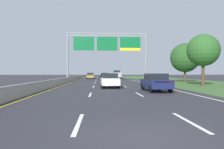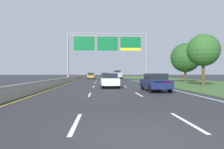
# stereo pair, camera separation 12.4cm
# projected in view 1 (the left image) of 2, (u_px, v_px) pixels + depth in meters

# --- Properties ---
(ground_plane) EXTENTS (220.00, 220.00, 0.00)m
(ground_plane) POSITION_uv_depth(u_px,v_px,m) (106.00, 81.00, 40.55)
(ground_plane) COLOR #2B2B30
(lane_striping) EXTENTS (11.96, 106.00, 0.01)m
(lane_striping) POSITION_uv_depth(u_px,v_px,m) (106.00, 81.00, 40.09)
(lane_striping) COLOR white
(lane_striping) RESTS_ON ground
(grass_verge_right) EXTENTS (14.00, 110.00, 0.02)m
(grass_verge_right) POSITION_uv_depth(u_px,v_px,m) (178.00, 81.00, 41.38)
(grass_verge_right) COLOR #3D602D
(grass_verge_right) RESTS_ON ground
(median_barrier_concrete) EXTENTS (0.60, 110.00, 0.85)m
(median_barrier_concrete) POSITION_uv_depth(u_px,v_px,m) (70.00, 79.00, 40.15)
(median_barrier_concrete) COLOR #99968E
(median_barrier_concrete) RESTS_ON ground
(overhead_sign_gantry) EXTENTS (15.06, 0.42, 9.17)m
(overhead_sign_gantry) POSITION_uv_depth(u_px,v_px,m) (107.00, 46.00, 39.93)
(overhead_sign_gantry) COLOR gray
(overhead_sign_gantry) RESTS_ON ground
(pickup_truck_silver) EXTENTS (2.10, 5.44, 2.20)m
(pickup_truck_silver) POSITION_uv_depth(u_px,v_px,m) (117.00, 75.00, 57.56)
(pickup_truck_silver) COLOR #B2B5BA
(pickup_truck_silver) RESTS_ON ground
(car_navy_right_lane_sedan) EXTENTS (1.93, 4.44, 1.57)m
(car_navy_right_lane_sedan) POSITION_uv_depth(u_px,v_px,m) (156.00, 82.00, 18.95)
(car_navy_right_lane_sedan) COLOR #161E47
(car_navy_right_lane_sedan) RESTS_ON ground
(car_white_centre_lane_sedan) EXTENTS (1.94, 4.45, 1.57)m
(car_white_centre_lane_sedan) POSITION_uv_depth(u_px,v_px,m) (110.00, 80.00, 23.29)
(car_white_centre_lane_sedan) COLOR silver
(car_white_centre_lane_sedan) RESTS_ON ground
(car_gold_left_lane_sedan) EXTENTS (1.83, 4.40, 1.57)m
(car_gold_left_lane_sedan) POSITION_uv_depth(u_px,v_px,m) (90.00, 76.00, 55.60)
(car_gold_left_lane_sedan) COLOR #A38438
(car_gold_left_lane_sedan) RESTS_ON ground
(car_black_centre_lane_sedan) EXTENTS (1.95, 4.45, 1.57)m
(car_black_centre_lane_sedan) POSITION_uv_depth(u_px,v_px,m) (104.00, 76.00, 53.54)
(car_black_centre_lane_sedan) COLOR black
(car_black_centre_lane_sedan) RESTS_ON ground
(roadside_tree_near) EXTENTS (3.85, 3.85, 6.25)m
(roadside_tree_near) POSITION_uv_depth(u_px,v_px,m) (203.00, 50.00, 25.69)
(roadside_tree_near) COLOR #4C3823
(roadside_tree_near) RESTS_ON ground
(roadside_tree_mid) EXTENTS (4.97, 4.97, 6.66)m
(roadside_tree_mid) POSITION_uv_depth(u_px,v_px,m) (185.00, 58.00, 36.52)
(roadside_tree_mid) COLOR #4C3823
(roadside_tree_mid) RESTS_ON ground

